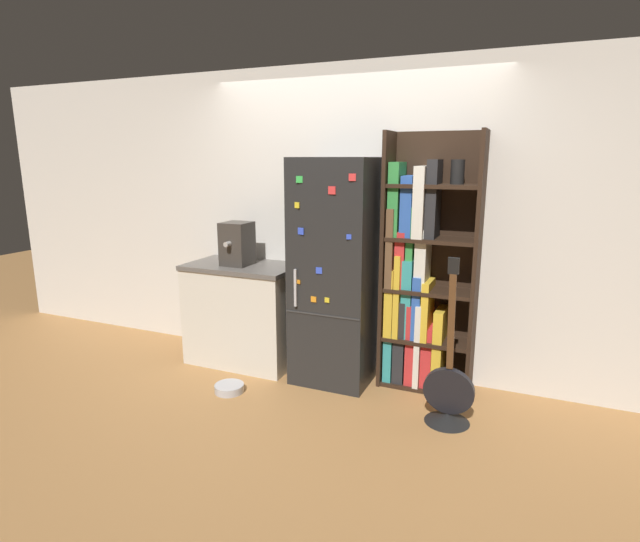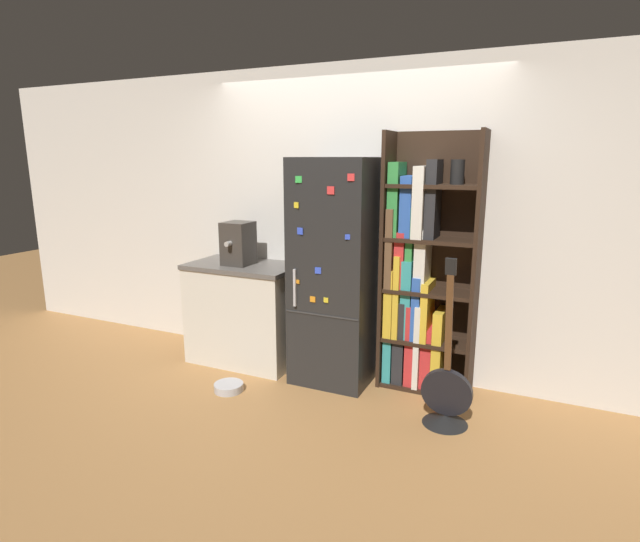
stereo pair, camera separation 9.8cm
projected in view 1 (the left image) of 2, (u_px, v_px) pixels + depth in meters
The scene contains 8 objects.
ground_plane at pixel (328, 384), 4.15m from camera, with size 16.00×16.00×0.00m, color #A87542.
wall_back at pixel (350, 222), 4.29m from camera, with size 8.00×0.05×2.60m.
refrigerator at pixel (336, 272), 4.08m from camera, with size 0.63×0.61×1.84m.
bookshelf at pixel (420, 280), 3.97m from camera, with size 0.73×0.34×2.04m.
kitchen_counter at pixel (244, 313), 4.54m from camera, with size 0.99×0.59×0.91m.
espresso_machine at pixel (237, 244), 4.37m from camera, with size 0.24×0.30×0.38m.
guitar at pixel (448, 400), 3.51m from camera, with size 0.36×0.32×1.22m.
pet_bowl at pixel (229, 388), 4.00m from camera, with size 0.24×0.24×0.06m.
Camera 1 is at (1.45, -3.56, 1.83)m, focal length 28.00 mm.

